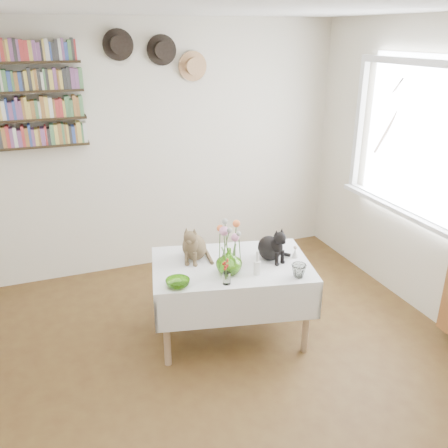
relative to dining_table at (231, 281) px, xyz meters
name	(u,v)px	position (x,y,z in m)	size (l,w,h in m)	color
room	(234,232)	(-0.27, -0.70, 0.75)	(4.08, 4.58, 2.58)	brown
window	(410,151)	(1.70, 0.10, 0.90)	(0.12, 1.52, 1.32)	white
dining_table	(231,281)	(0.00, 0.00, 0.00)	(1.37, 1.04, 0.66)	white
tabby_cat	(194,241)	(-0.24, 0.19, 0.32)	(0.21, 0.26, 0.31)	brown
black_cat	(270,242)	(0.31, -0.03, 0.31)	(0.20, 0.25, 0.29)	black
flower_vase	(229,261)	(-0.08, -0.15, 0.27)	(0.20, 0.20, 0.21)	#87D43C
green_bowl	(178,283)	(-0.49, -0.20, 0.19)	(0.18, 0.18, 0.05)	#87D43C
drinking_glass	(299,271)	(0.39, -0.39, 0.21)	(0.11, 0.11, 0.10)	white
candlestick	(257,266)	(0.11, -0.23, 0.23)	(0.05, 0.05, 0.19)	white
berry_jar	(227,271)	(-0.15, -0.29, 0.26)	(0.06, 0.06, 0.23)	white
porcelain_figurine	(295,252)	(0.52, -0.08, 0.21)	(0.06, 0.06, 0.11)	white
flower_bouquet	(229,231)	(-0.08, -0.14, 0.50)	(0.17, 0.13, 0.39)	#4C7233
bookshelf_unit	(24,96)	(-1.37, 1.46, 1.34)	(1.00, 0.16, 0.91)	black
wall_hats	(159,54)	(-0.15, 1.48, 1.67)	(0.98, 0.09, 0.48)	black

